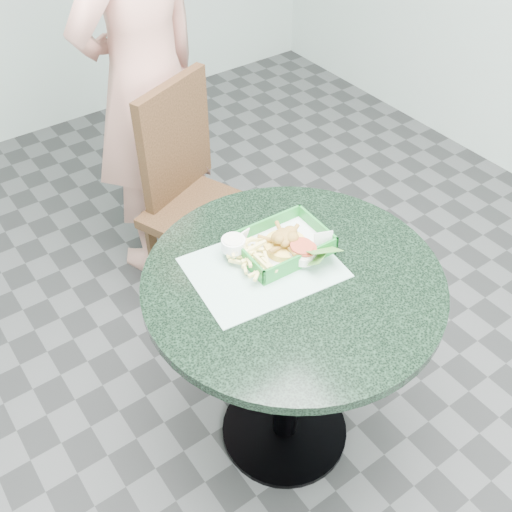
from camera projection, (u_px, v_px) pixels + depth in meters
floor at (284, 430)px, 2.14m from camera, size 4.00×5.00×0.02m
cafe_table at (291, 323)px, 1.74m from camera, size 0.82×0.82×0.75m
dining_chair at (191, 188)px, 2.31m from camera, size 0.37×0.38×0.93m
diner_person at (142, 51)px, 2.19m from camera, size 0.82×0.66×1.95m
placemat at (263, 273)px, 1.65m from camera, size 0.43×0.34×0.00m
food_basket at (282, 252)px, 1.69m from camera, size 0.25×0.18×0.05m
crab_sandwich at (285, 244)px, 1.67m from camera, size 0.12×0.12×0.07m
fries_pile at (254, 265)px, 1.62m from camera, size 0.14×0.14×0.04m
sauce_ramekin at (234, 251)px, 1.64m from camera, size 0.07×0.07×0.04m
garnish_cup at (308, 256)px, 1.64m from camera, size 0.11×0.11×0.05m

